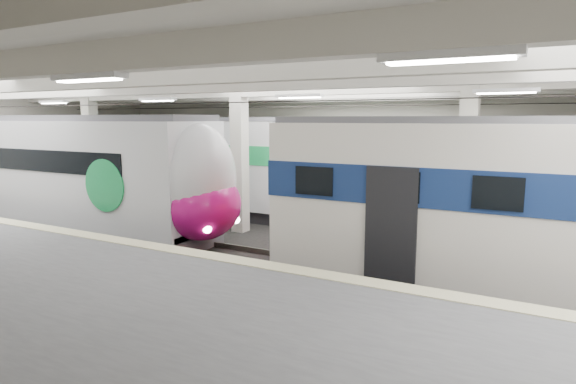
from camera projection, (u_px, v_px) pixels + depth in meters
The scene contains 4 objects.
station_hall at pixel (233, 158), 12.25m from camera, with size 36.00×24.00×5.75m.
modern_emu at pixel (92, 177), 17.41m from camera, with size 13.42×2.77×4.35m.
older_rer at pixel (552, 210), 10.51m from camera, with size 12.93×2.85×4.29m.
far_train at pixel (253, 166), 20.59m from camera, with size 13.36×2.79×4.29m.
Camera 1 is at (7.07, -11.83, 4.24)m, focal length 30.00 mm.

